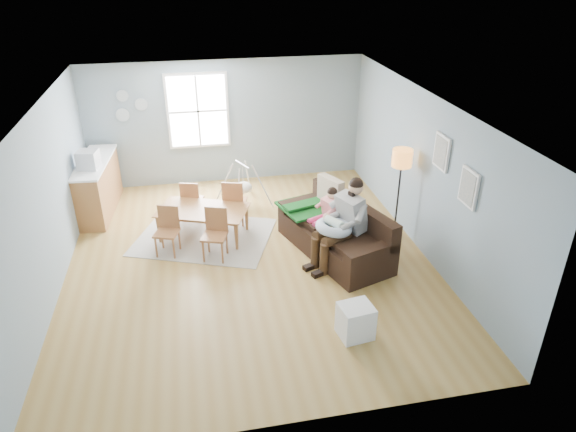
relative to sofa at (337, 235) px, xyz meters
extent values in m
cube|color=#A17839|center=(-1.54, 0.03, -0.36)|extent=(8.40, 9.40, 0.08)
cube|color=white|center=(-1.54, 0.03, 2.68)|extent=(8.40, 9.40, 0.60)
cube|color=#7A939F|center=(-1.54, 4.69, 1.03)|extent=(8.40, 0.08, 3.90)
cube|color=#7A939F|center=(-1.54, -4.63, 1.03)|extent=(8.40, 0.08, 3.90)
cube|color=#7A939F|center=(2.62, 0.03, 1.03)|extent=(0.08, 9.40, 3.90)
cube|color=white|center=(-2.14, 3.50, 1.33)|extent=(1.32, 0.06, 1.62)
cube|color=white|center=(-2.14, 3.47, 1.33)|extent=(1.20, 0.02, 1.50)
cube|color=white|center=(-2.14, 3.46, 1.33)|extent=(1.20, 0.03, 0.04)
cube|color=white|center=(-2.14, 3.46, 1.33)|extent=(0.04, 0.03, 1.50)
cube|color=white|center=(1.43, -1.47, 1.43)|extent=(0.04, 0.44, 0.54)
cube|color=slate|center=(1.40, -1.47, 1.43)|extent=(0.01, 0.36, 0.46)
cube|color=white|center=(1.43, -0.57, 1.63)|extent=(0.04, 0.44, 0.54)
cube|color=slate|center=(1.40, -0.57, 1.63)|extent=(0.01, 0.36, 0.46)
cylinder|color=#A8BDC9|center=(-3.64, 3.50, 1.73)|extent=(0.24, 0.02, 0.24)
cylinder|color=#A8BDC9|center=(-3.29, 3.50, 1.53)|extent=(0.26, 0.02, 0.26)
cylinder|color=#A8BDC9|center=(-3.69, 3.50, 1.33)|extent=(0.28, 0.02, 0.28)
cube|color=black|center=(-0.06, -0.02, -0.10)|extent=(1.65, 2.45, 0.45)
cube|color=black|center=(0.29, 0.10, 0.36)|extent=(0.93, 2.21, 0.46)
cube|color=black|center=(0.27, -0.99, 0.21)|extent=(0.99, 0.52, 0.17)
cube|color=black|center=(-0.39, 0.95, 0.21)|extent=(0.99, 0.52, 0.17)
cube|color=#124F13|center=(-0.33, 0.68, 0.26)|extent=(1.24, 1.13, 0.04)
cube|color=tan|center=(0.03, 0.64, 0.52)|extent=(0.38, 0.58, 0.56)
cube|color=gray|center=(0.13, -0.28, 0.56)|extent=(0.54, 0.59, 0.65)
sphere|color=tan|center=(0.19, -0.26, 1.00)|extent=(0.24, 0.24, 0.24)
sphere|color=black|center=(0.19, -0.26, 1.05)|extent=(0.23, 0.23, 0.23)
cylinder|color=#362413|center=(-0.18, -0.55, 0.26)|extent=(0.53, 0.36, 0.18)
cylinder|color=#362413|center=(-0.28, -0.33, 0.26)|extent=(0.53, 0.36, 0.18)
cylinder|color=#362413|center=(-0.40, -0.64, -0.04)|extent=(0.14, 0.14, 0.56)
cylinder|color=#362413|center=(-0.50, -0.42, -0.04)|extent=(0.14, 0.14, 0.56)
cube|color=black|center=(-0.49, -0.68, -0.28)|extent=(0.28, 0.20, 0.08)
cube|color=black|center=(-0.58, -0.46, -0.28)|extent=(0.28, 0.20, 0.08)
torus|color=#A4B9CE|center=(-0.19, -0.41, 0.39)|extent=(0.80, 0.78, 0.25)
cylinder|color=white|center=(-0.19, -0.41, 0.48)|extent=(0.30, 0.36, 0.14)
sphere|color=tan|center=(-0.27, -0.24, 0.50)|extent=(0.12, 0.12, 0.12)
cube|color=silver|center=(-0.09, 0.21, 0.43)|extent=(0.33, 0.35, 0.38)
sphere|color=tan|center=(-0.06, 0.22, 0.69)|extent=(0.18, 0.18, 0.18)
sphere|color=black|center=(-0.06, 0.22, 0.72)|extent=(0.18, 0.18, 0.18)
cylinder|color=#E0366F|center=(-0.29, 0.04, 0.26)|extent=(0.33, 0.22, 0.10)
cylinder|color=#E0366F|center=(-0.35, 0.17, 0.26)|extent=(0.33, 0.22, 0.10)
cylinder|color=#E0366F|center=(-0.42, -0.02, 0.08)|extent=(0.08, 0.08, 0.32)
cylinder|color=#E0366F|center=(-0.48, 0.11, 0.08)|extent=(0.08, 0.08, 0.32)
cylinder|color=black|center=(1.17, 0.27, -0.31)|extent=(0.30, 0.30, 0.03)
cylinder|color=black|center=(1.17, 0.27, 0.43)|extent=(0.03, 0.03, 1.50)
cylinder|color=orange|center=(1.17, 0.27, 1.23)|extent=(0.34, 0.34, 0.30)
cube|color=white|center=(-0.37, -2.19, -0.08)|extent=(0.49, 0.45, 0.49)
cube|color=black|center=(-0.56, -2.22, -0.08)|extent=(0.08, 0.33, 0.39)
cube|color=gray|center=(-2.26, 0.95, -0.32)|extent=(2.85, 2.53, 0.01)
imported|color=brown|center=(-2.26, 0.95, -0.04)|extent=(1.80, 1.40, 0.56)
cube|color=#9B6335|center=(-2.89, 0.48, 0.09)|extent=(0.48, 0.48, 0.04)
cube|color=#9B6335|center=(-2.84, 0.65, 0.32)|extent=(0.36, 0.15, 0.42)
cylinder|color=#9B6335|center=(-3.09, 0.38, -0.12)|extent=(0.04, 0.04, 0.41)
cylinder|color=#9B6335|center=(-2.79, 0.29, -0.12)|extent=(0.04, 0.04, 0.41)
cylinder|color=#9B6335|center=(-2.99, 0.68, -0.12)|extent=(0.04, 0.04, 0.41)
cylinder|color=#9B6335|center=(-2.70, 0.58, -0.12)|extent=(0.04, 0.04, 0.41)
cube|color=#9B6335|center=(-2.10, 0.18, 0.11)|extent=(0.51, 0.51, 0.04)
cube|color=#9B6335|center=(-2.04, 0.35, 0.35)|extent=(0.38, 0.16, 0.44)
cylinder|color=#9B6335|center=(-2.30, 0.07, -0.11)|extent=(0.04, 0.04, 0.43)
cylinder|color=#9B6335|center=(-2.00, -0.03, -0.11)|extent=(0.04, 0.04, 0.43)
cylinder|color=#9B6335|center=(-2.20, 0.38, -0.11)|extent=(0.04, 0.04, 0.43)
cylinder|color=#9B6335|center=(-1.89, 0.28, -0.11)|extent=(0.04, 0.04, 0.43)
cube|color=#9B6335|center=(-2.42, 1.72, 0.08)|extent=(0.47, 0.47, 0.04)
cube|color=#9B6335|center=(-2.46, 1.55, 0.31)|extent=(0.36, 0.13, 0.41)
cylinder|color=#9B6335|center=(-2.23, 1.82, -0.12)|extent=(0.04, 0.04, 0.41)
cylinder|color=#9B6335|center=(-2.52, 1.91, -0.12)|extent=(0.04, 0.04, 0.41)
cylinder|color=#9B6335|center=(-2.31, 1.53, -0.12)|extent=(0.04, 0.04, 0.41)
cylinder|color=#9B6335|center=(-2.61, 1.61, -0.12)|extent=(0.04, 0.04, 0.41)
cube|color=#9B6335|center=(-1.62, 1.41, 0.12)|extent=(0.52, 0.52, 0.04)
cube|color=#9B6335|center=(-1.68, 1.23, 0.37)|extent=(0.39, 0.16, 0.45)
cylinder|color=#9B6335|center=(-1.41, 1.52, -0.10)|extent=(0.04, 0.04, 0.44)
cylinder|color=#9B6335|center=(-1.73, 1.62, -0.10)|extent=(0.04, 0.04, 0.44)
cylinder|color=#9B6335|center=(-1.51, 1.20, -0.10)|extent=(0.04, 0.04, 0.44)
cylinder|color=#9B6335|center=(-1.83, 1.30, -0.10)|extent=(0.04, 0.04, 0.44)
cube|color=brown|center=(-4.24, 2.44, 0.20)|extent=(0.67, 1.91, 1.04)
cube|color=white|center=(-4.24, 2.44, 0.73)|extent=(0.72, 1.96, 0.04)
cube|color=silver|center=(-4.25, 2.08, 0.92)|extent=(0.42, 0.40, 0.34)
cube|color=black|center=(-4.42, 2.11, 0.92)|extent=(0.07, 0.28, 0.24)
cylinder|color=silver|center=(-1.38, 2.16, 0.57)|extent=(0.24, 0.48, 0.04)
ellipsoid|color=beige|center=(-1.38, 2.16, 0.06)|extent=(0.36, 0.36, 0.22)
cylinder|color=silver|center=(-1.38, 2.16, 0.31)|extent=(0.01, 0.01, 0.40)
cylinder|color=silver|center=(-1.52, 1.79, 0.13)|extent=(0.18, 0.42, 0.89)
cylinder|color=silver|center=(-1.00, 2.01, 0.13)|extent=(0.41, 0.20, 0.89)
cylinder|color=silver|center=(-1.75, 2.31, 0.13)|extent=(0.41, 0.20, 0.89)
cylinder|color=silver|center=(-1.23, 2.53, 0.13)|extent=(0.18, 0.42, 0.89)
camera|label=1|loc=(-2.34, -7.41, 4.40)|focal=32.00mm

